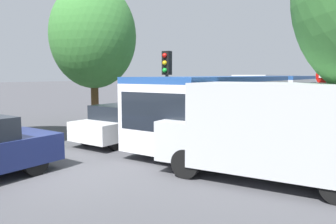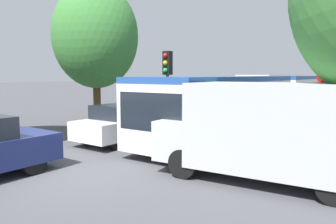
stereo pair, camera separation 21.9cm
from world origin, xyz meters
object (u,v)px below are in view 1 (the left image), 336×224
object	(u,v)px
white_van	(273,129)
no_entry_sign	(327,94)
articulated_bus	(255,98)
tree_left_mid	(93,39)
traffic_light	(167,75)
queued_car_white	(125,123)
queued_car_green	(199,109)
city_bus_rear	(270,87)

from	to	relation	value
white_van	no_entry_sign	size ratio (longest dim) A/B	1.80
articulated_bus	tree_left_mid	xyz separation A→B (m)	(-7.21, -3.33, 2.88)
tree_left_mid	articulated_bus	bearing A→B (deg)	24.81
articulated_bus	traffic_light	distance (m)	5.19
traffic_light	tree_left_mid	distance (m)	5.67
queued_car_white	traffic_light	xyz separation A→B (m)	(1.05, 1.23, 1.79)
queued_car_green	white_van	distance (m)	9.86
traffic_light	queued_car_white	bearing A→B (deg)	-38.84
articulated_bus	queued_car_white	size ratio (longest dim) A/B	4.00
queued_car_green	traffic_light	bearing A→B (deg)	-165.18
queued_car_white	queued_car_green	world-z (taller)	queued_car_white
traffic_light	queued_car_green	bearing A→B (deg)	-165.99
city_bus_rear	queued_car_green	distance (m)	13.87
articulated_bus	no_entry_sign	world-z (taller)	no_entry_sign
queued_car_white	white_van	size ratio (longest dim) A/B	0.81
articulated_bus	tree_left_mid	bearing A→B (deg)	-63.42
queued_car_green	no_entry_sign	size ratio (longest dim) A/B	1.40
city_bus_rear	tree_left_mid	bearing A→B (deg)	167.21
city_bus_rear	queued_car_green	world-z (taller)	city_bus_rear
articulated_bus	traffic_light	world-z (taller)	traffic_light
queued_car_green	no_entry_sign	xyz separation A→B (m)	(6.57, -3.98, 1.19)
queued_car_green	white_van	bearing A→B (deg)	-140.47
city_bus_rear	queued_car_white	size ratio (longest dim) A/B	2.83
city_bus_rear	tree_left_mid	distance (m)	18.13
city_bus_rear	no_entry_sign	size ratio (longest dim) A/B	4.13
articulated_bus	no_entry_sign	xyz separation A→B (m)	(3.50, -3.72, 0.47)
queued_car_white	city_bus_rear	bearing A→B (deg)	2.77
white_van	no_entry_sign	distance (m)	3.99
queued_car_green	white_van	size ratio (longest dim) A/B	0.78
traffic_light	tree_left_mid	bearing A→B (deg)	-102.73
city_bus_rear	tree_left_mid	xyz separation A→B (m)	(-4.06, -17.44, 2.83)
queued_car_white	white_van	xyz separation A→B (m)	(5.91, -1.70, 0.53)
city_bus_rear	no_entry_sign	distance (m)	19.03
city_bus_rear	queued_car_green	bearing A→B (deg)	-179.36
no_entry_sign	white_van	bearing A→B (deg)	-9.35
articulated_bus	tree_left_mid	world-z (taller)	tree_left_mid
articulated_bus	tree_left_mid	size ratio (longest dim) A/B	2.35
queued_car_white	no_entry_sign	world-z (taller)	no_entry_sign
articulated_bus	traffic_light	size ratio (longest dim) A/B	4.85
tree_left_mid	no_entry_sign	bearing A→B (deg)	-2.06
queued_car_white	traffic_light	size ratio (longest dim) A/B	1.21
city_bus_rear	no_entry_sign	xyz separation A→B (m)	(6.65, -17.82, 0.43)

